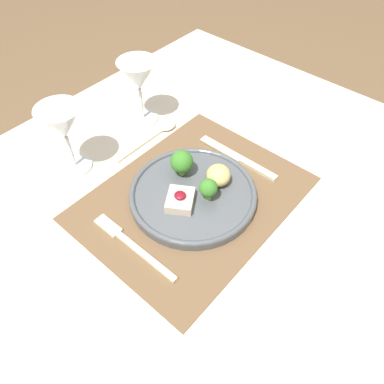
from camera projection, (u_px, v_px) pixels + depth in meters
The scene contains 9 objects.
ground_plane at pixel (193, 336), 1.36m from camera, with size 8.00×8.00×0.00m, color brown.
dining_table at pixel (193, 229), 0.86m from camera, with size 1.16×0.97×0.78m.
placemat at pixel (193, 198), 0.78m from camera, with size 0.45×0.35×0.00m, color brown.
dinner_plate at pixel (193, 192), 0.76m from camera, with size 0.26×0.26×0.08m.
fork at pixel (129, 243), 0.70m from camera, with size 0.02×0.21×0.01m.
knife at pixel (242, 160), 0.84m from camera, with size 0.02×0.21×0.01m.
spoon at pixel (159, 131), 0.91m from camera, with size 0.19×0.04×0.01m.
wine_glass_near at pixel (138, 78), 0.86m from camera, with size 0.09×0.09×0.16m.
wine_glass_far at pixel (62, 126), 0.75m from camera, with size 0.09×0.09×0.16m.
Camera 1 is at (-0.38, -0.33, 1.37)m, focal length 35.00 mm.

